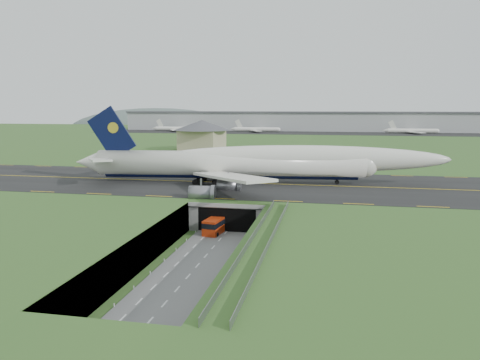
# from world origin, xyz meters

# --- Properties ---
(ground) EXTENTS (900.00, 900.00, 0.00)m
(ground) POSITION_xyz_m (0.00, 0.00, 0.00)
(ground) COLOR #325B24
(ground) RESTS_ON ground
(airfield_deck) EXTENTS (800.00, 800.00, 6.00)m
(airfield_deck) POSITION_xyz_m (0.00, 0.00, 3.00)
(airfield_deck) COLOR gray
(airfield_deck) RESTS_ON ground
(trench_road) EXTENTS (12.00, 75.00, 0.20)m
(trench_road) POSITION_xyz_m (0.00, -7.50, 0.10)
(trench_road) COLOR slate
(trench_road) RESTS_ON ground
(taxiway) EXTENTS (800.00, 44.00, 0.18)m
(taxiway) POSITION_xyz_m (0.00, 33.00, 6.09)
(taxiway) COLOR black
(taxiway) RESTS_ON airfield_deck
(tunnel_portal) EXTENTS (17.00, 22.30, 6.00)m
(tunnel_portal) POSITION_xyz_m (0.00, 16.71, 3.33)
(tunnel_portal) COLOR gray
(tunnel_portal) RESTS_ON ground
(guideway) EXTENTS (3.00, 53.00, 7.05)m
(guideway) POSITION_xyz_m (11.00, -19.11, 5.32)
(guideway) COLOR #A8A8A3
(guideway) RESTS_ON ground
(jumbo_jet) EXTENTS (94.35, 60.42, 20.11)m
(jumbo_jet) POSITION_xyz_m (1.80, 33.19, 11.41)
(jumbo_jet) COLOR white
(jumbo_jet) RESTS_ON ground
(shuttle_tram) EXTENTS (3.94, 8.03, 3.14)m
(shuttle_tram) POSITION_xyz_m (-2.02, 6.88, 1.72)
(shuttle_tram) COLOR #B22B0B
(shuttle_tram) RESTS_ON ground
(service_building) EXTENTS (27.33, 27.33, 13.54)m
(service_building) POSITION_xyz_m (-36.65, 119.27, 14.02)
(service_building) COLOR tan
(service_building) RESTS_ON ground
(cargo_terminal) EXTENTS (320.00, 67.00, 15.60)m
(cargo_terminal) POSITION_xyz_m (-0.20, 299.41, 13.96)
(cargo_terminal) COLOR #B2B2B2
(cargo_terminal) RESTS_ON ground
(distant_hills) EXTENTS (700.00, 91.00, 60.00)m
(distant_hills) POSITION_xyz_m (64.38, 430.00, -4.00)
(distant_hills) COLOR #53645D
(distant_hills) RESTS_ON ground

